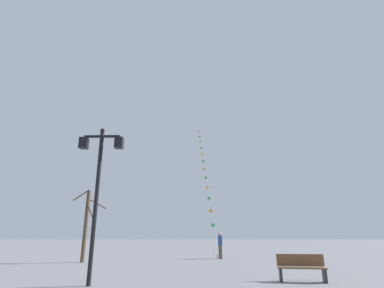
% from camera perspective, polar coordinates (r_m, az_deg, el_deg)
% --- Properties ---
extents(ground_plane, '(160.00, 160.00, 0.00)m').
position_cam_1_polar(ground_plane, '(22.20, -0.58, -20.90)').
color(ground_plane, gray).
extents(twin_lantern_lamp_post, '(1.56, 0.28, 5.26)m').
position_cam_1_polar(twin_lantern_lamp_post, '(10.96, -17.39, -5.19)').
color(twin_lantern_lamp_post, black).
rests_on(twin_lantern_lamp_post, ground_plane).
extents(kite_train, '(1.48, 18.47, 16.00)m').
position_cam_1_polar(kite_train, '(32.67, 2.44, -4.99)').
color(kite_train, brown).
rests_on(kite_train, ground_plane).
extents(kite_flyer, '(0.27, 0.61, 1.71)m').
position_cam_1_polar(kite_flyer, '(21.28, 5.38, -18.57)').
color(kite_flyer, brown).
rests_on(kite_flyer, ground_plane).
extents(bare_tree, '(1.97, 1.23, 4.23)m').
position_cam_1_polar(bare_tree, '(19.60, -19.56, -14.10)').
color(bare_tree, '#4C3826').
rests_on(bare_tree, ground_plane).
extents(park_bench, '(1.65, 0.66, 0.89)m').
position_cam_1_polar(park_bench, '(11.79, 20.15, -21.31)').
color(park_bench, brown).
rests_on(park_bench, ground_plane).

